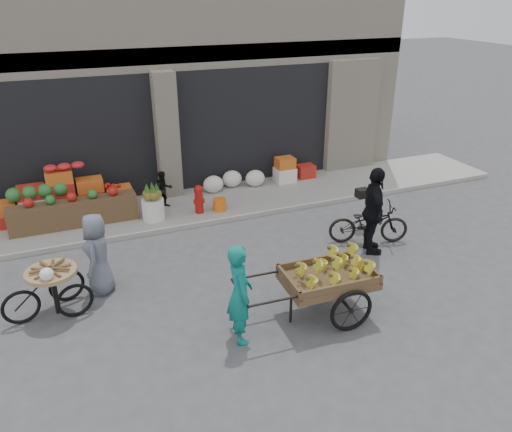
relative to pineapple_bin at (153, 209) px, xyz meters
name	(u,v)px	position (x,y,z in m)	size (l,w,h in m)	color
ground	(237,296)	(0.75, -3.60, -0.37)	(80.00, 80.00, 0.00)	#424244
sidewalk	(180,208)	(0.75, 0.50, -0.31)	(18.00, 2.20, 0.12)	gray
building	(139,53)	(0.75, 4.43, 3.00)	(14.00, 6.45, 7.00)	beige
fruit_display	(71,196)	(-1.73, 0.78, 0.30)	(3.10, 1.12, 1.24)	#AE2218
pineapple_bin	(153,209)	(0.00, 0.00, 0.00)	(0.52, 0.52, 0.50)	silver
fire_hydrant	(199,198)	(1.10, -0.05, 0.13)	(0.22, 0.22, 0.71)	#A5140F
orange_bucket	(220,204)	(1.60, -0.10, -0.10)	(0.32, 0.32, 0.30)	orange
right_bay_goods	(266,174)	(3.36, 1.10, 0.04)	(3.35, 0.60, 0.70)	silver
seated_person	(164,190)	(0.40, 0.60, 0.21)	(0.45, 0.35, 0.93)	black
banana_cart	(325,276)	(1.91, -4.70, 0.40)	(2.57, 1.16, 1.06)	brown
vendor_woman	(240,294)	(0.39, -4.74, 0.46)	(0.61, 0.40, 1.66)	#0E7065
tricycle_cart	(53,284)	(-2.27, -2.91, 0.20)	(1.46, 0.98, 0.95)	#9E7F51
vendor_grey	(98,254)	(-1.48, -2.49, 0.39)	(0.75, 0.49, 1.53)	slate
bicycle	(369,223)	(4.13, -2.70, 0.08)	(0.60, 1.72, 0.90)	black
cyclist	(374,211)	(3.93, -3.10, 0.56)	(1.09, 0.45, 1.86)	black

